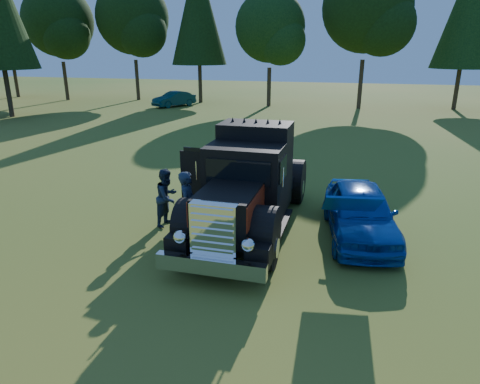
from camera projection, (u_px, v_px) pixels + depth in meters
name	position (u px, v px, depth m)	size (l,w,h in m)	color
ground	(194.00, 248.00, 11.36)	(120.00, 120.00, 0.00)	#2F5B1A
treeline	(248.00, 15.00, 35.09)	(66.14, 24.04, 13.33)	#2D2116
diamond_t_truck	(248.00, 188.00, 12.10)	(3.38, 7.16, 3.00)	black
hotrod_coupe	(360.00, 212.00, 11.83)	(2.42, 4.58, 1.89)	#0735A4
spectator_near	(188.00, 207.00, 11.55)	(0.72, 0.47, 1.96)	#1D2844
spectator_far	(167.00, 197.00, 12.64)	(0.84, 0.65, 1.73)	#1A2B3E
distant_teal_car	(174.00, 99.00, 38.85)	(1.41, 4.06, 1.34)	#0A3A41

